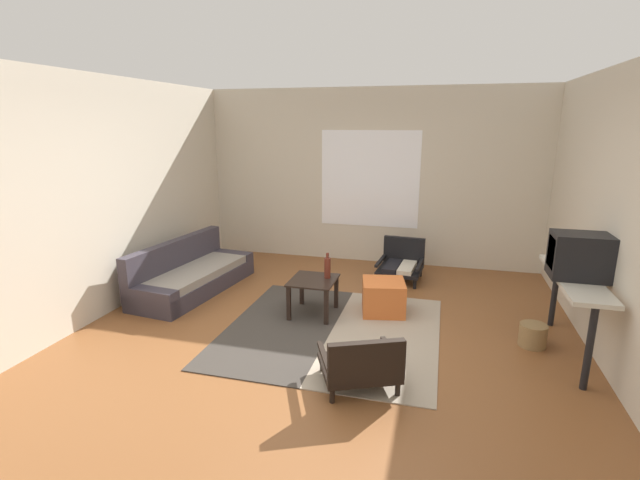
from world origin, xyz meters
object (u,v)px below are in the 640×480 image
Objects in this scene: ottoman_orange at (383,297)px; glass_bottle at (327,267)px; couch at (191,275)px; wicker_basket at (533,335)px; armchair_striped_foreground at (361,364)px; coffee_table at (313,287)px; armchair_by_window at (401,262)px; crt_television at (579,256)px; clay_vase at (568,254)px; console_shelf at (574,286)px.

ottoman_orange is 1.60× the size of glass_bottle.
wicker_basket is at bearing -7.31° from couch.
couch is 3.11m from armchair_striped_foreground.
armchair_by_window is at bearing 60.91° from coffee_table.
crt_television reaches higher than ottoman_orange.
console_shelf is at bearing -90.00° from clay_vase.
armchair_striped_foreground reaches higher than coffee_table.
clay_vase is at bearing 42.83° from wicker_basket.
glass_bottle is at bearing -7.32° from couch.
wicker_basket is (4.12, -0.53, -0.09)m from couch.
coffee_table is 1.78m from armchair_by_window.
crt_television is 1.44× the size of clay_vase.
glass_bottle reaches higher than wicker_basket.
coffee_table is 0.83× the size of armchair_by_window.
clay_vase is (1.81, 1.46, 0.69)m from armchair_striped_foreground.
armchair_striped_foreground is 1.94m from wicker_basket.
glass_bottle reaches higher than armchair_striped_foreground.
console_shelf is (4.41, -0.60, 0.48)m from couch.
crt_television reaches higher than couch.
coffee_table is 0.71× the size of armchair_striped_foreground.
armchair_striped_foreground is (2.59, -1.72, 0.02)m from couch.
coffee_table reaches higher than ottoman_orange.
glass_bottle is 1.14× the size of wicker_basket.
console_shelf reaches higher than armchair_by_window.
wicker_basket is at bearing -4.51° from coffee_table.
coffee_table is 1.16× the size of crt_television.
clay_vase is at bearing -5.45° from ottoman_orange.
coffee_table is 2.35m from wicker_basket.
coffee_table is 2.68m from clay_vase.
crt_television reaches higher than armchair_striped_foreground.
armchair_by_window is at bearing 86.33° from ottoman_orange.
clay_vase is 0.89m from wicker_basket.
couch reaches higher than armchair_by_window.
coffee_table is 0.40× the size of console_shelf.
glass_bottle is at bearing 34.06° from coffee_table.
crt_television is at bearing -46.60° from armchair_by_window.
ottoman_orange is (0.78, 0.26, -0.14)m from coffee_table.
console_shelf is at bearing 31.78° from armchair_striped_foreground.
console_shelf is (1.75, -1.81, 0.45)m from armchair_by_window.
crt_television is at bearing -90.48° from clay_vase.
crt_television is (4.40, -0.64, 0.79)m from couch.
coffee_table is (1.79, -0.34, 0.13)m from couch.
armchair_by_window is at bearing 133.40° from crt_television.
console_shelf reaches higher than wicker_basket.
coffee_table is at bearing 175.49° from wicker_basket.
console_shelf is at bearing -7.74° from couch.
glass_bottle is (0.14, 0.10, 0.22)m from coffee_table.
crt_television is at bearing -9.11° from glass_bottle.
console_shelf is 4.17× the size of clay_vase.
couch is 2.83× the size of armchair_by_window.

